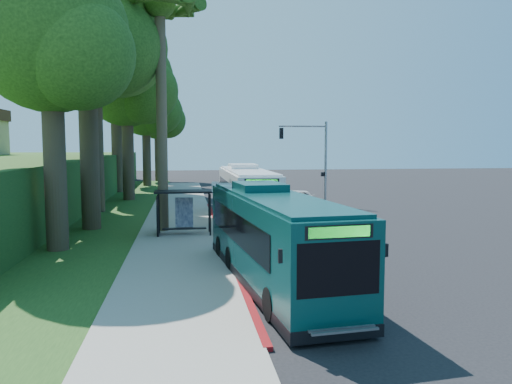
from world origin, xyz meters
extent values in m
plane|color=black|center=(0.00, 0.00, 0.00)|extent=(140.00, 140.00, 0.00)
cube|color=gray|center=(-7.30, 0.00, 0.06)|extent=(4.50, 70.00, 0.12)
cube|color=maroon|center=(-5.00, -4.00, 0.07)|extent=(0.25, 30.00, 0.13)
cube|color=#234719|center=(-13.00, 5.00, 0.03)|extent=(8.00, 70.00, 0.06)
cube|color=black|center=(-7.00, -3.00, 2.50)|extent=(3.20, 1.50, 0.10)
cube|color=black|center=(-8.45, -3.00, 1.20)|extent=(0.06, 1.30, 2.20)
cube|color=navy|center=(-7.00, -2.30, 1.25)|extent=(1.00, 0.12, 1.70)
cube|color=black|center=(-7.00, -3.10, 0.45)|extent=(2.40, 0.40, 0.06)
cube|color=black|center=(-8.40, -2.40, 1.20)|extent=(0.08, 0.08, 2.40)
cube|color=black|center=(-5.60, -2.40, 1.20)|extent=(0.08, 0.08, 2.40)
cube|color=black|center=(-8.40, -3.60, 1.20)|extent=(0.08, 0.08, 2.40)
cube|color=black|center=(-5.60, -3.60, 1.20)|extent=(0.08, 0.08, 2.40)
cylinder|color=gray|center=(-5.40, -5.00, 1.50)|extent=(0.06, 0.06, 3.00)
cube|color=white|center=(-5.40, -5.00, 2.90)|extent=(0.35, 0.04, 0.55)
cylinder|color=gray|center=(4.80, 10.00, 3.50)|extent=(0.20, 0.20, 7.00)
cylinder|color=gray|center=(2.80, 10.00, 6.60)|extent=(4.00, 0.14, 0.14)
cube|color=black|center=(1.00, 10.00, 6.00)|extent=(0.30, 0.30, 0.90)
cube|color=black|center=(4.55, 10.00, 2.60)|extent=(0.25, 0.25, 0.35)
cylinder|color=#4C3F2D|center=(-8.20, -1.50, 6.50)|extent=(0.60, 0.60, 13.00)
sphere|color=#1B3C10|center=(-8.20, -1.50, 13.00)|extent=(1.80, 1.80, 1.80)
cylinder|color=#382B1E|center=(-12.50, 0.00, 5.25)|extent=(1.10, 1.10, 10.50)
sphere|color=#1B3C10|center=(-12.50, 0.00, 11.70)|extent=(8.00, 8.00, 8.00)
sphere|color=#1B3C10|center=(-10.90, -1.20, 10.50)|extent=(5.60, 5.60, 5.60)
sphere|color=#1B3C10|center=(-13.90, 1.40, 10.80)|extent=(5.20, 5.20, 5.20)
cylinder|color=#382B1E|center=(-13.50, 8.00, 5.95)|extent=(1.18, 1.18, 11.90)
sphere|color=#1B3C10|center=(-13.50, 8.00, 13.26)|extent=(10.00, 10.00, 10.00)
sphere|color=#1B3C10|center=(-11.50, 6.50, 11.90)|extent=(7.00, 7.00, 7.00)
sphere|color=#1B3C10|center=(-15.25, 9.75, 12.24)|extent=(6.50, 6.50, 6.50)
cylinder|color=#382B1E|center=(-12.00, 16.00, 4.90)|extent=(1.06, 1.06, 9.80)
sphere|color=#1B3C10|center=(-12.00, 16.00, 10.92)|extent=(8.40, 8.40, 8.40)
sphere|color=#1B3C10|center=(-10.32, 14.74, 9.80)|extent=(5.88, 5.88, 5.88)
sphere|color=#1B3C10|center=(-13.47, 17.47, 10.08)|extent=(5.46, 5.46, 5.46)
cylinder|color=#382B1E|center=(-14.00, 24.00, 5.60)|extent=(1.14, 1.14, 11.20)
sphere|color=#1B3C10|center=(-14.00, 24.00, 12.48)|extent=(9.60, 9.60, 9.60)
sphere|color=#1B3C10|center=(-12.08, 22.56, 11.20)|extent=(6.72, 6.72, 6.72)
sphere|color=#1B3C10|center=(-15.68, 25.68, 11.52)|extent=(6.24, 6.24, 6.24)
cylinder|color=#382B1E|center=(-11.50, 32.00, 4.55)|extent=(1.02, 1.02, 9.10)
sphere|color=#1B3C10|center=(-11.50, 32.00, 10.14)|extent=(8.00, 8.00, 8.00)
sphere|color=#1B3C10|center=(-9.90, 30.80, 9.10)|extent=(5.60, 5.60, 5.60)
sphere|color=#1B3C10|center=(-12.90, 33.40, 9.36)|extent=(5.20, 5.20, 5.20)
cylinder|color=#382B1E|center=(-10.50, 40.00, 4.20)|extent=(0.98, 0.98, 8.40)
sphere|color=#1B3C10|center=(-10.50, 40.00, 9.36)|extent=(7.00, 7.00, 7.00)
sphere|color=#1B3C10|center=(-9.10, 38.95, 8.40)|extent=(4.90, 4.90, 4.90)
sphere|color=#1B3C10|center=(-11.72, 41.23, 8.64)|extent=(4.55, 4.55, 4.55)
cylinder|color=#382B1E|center=(-13.00, -6.00, 4.55)|extent=(1.02, 1.02, 9.10)
sphere|color=#1B3C10|center=(-13.00, -6.00, 10.14)|extent=(7.20, 7.20, 7.20)
sphere|color=#1B3C10|center=(-11.56, -7.08, 9.10)|extent=(5.04, 5.04, 5.04)
sphere|color=#1B3C10|center=(-14.26, -4.74, 9.36)|extent=(4.68, 4.68, 4.68)
cube|color=white|center=(-2.88, 2.09, 1.84)|extent=(2.75, 12.45, 2.95)
cube|color=black|center=(-2.88, 2.09, 0.31)|extent=(2.77, 12.51, 0.36)
cube|color=black|center=(-2.88, 2.61, 2.12)|extent=(2.79, 9.72, 1.14)
cube|color=black|center=(-2.83, -4.07, 2.07)|extent=(2.32, 0.14, 1.45)
cube|color=black|center=(-2.93, 8.25, 2.17)|extent=(2.11, 0.14, 1.04)
cube|color=#19E533|center=(-2.83, -4.08, 3.05)|extent=(1.72, 0.12, 0.29)
cube|color=white|center=(-2.88, 2.09, 3.37)|extent=(2.53, 11.83, 0.12)
cube|color=white|center=(-2.90, 4.16, 3.54)|extent=(1.87, 2.60, 0.36)
cylinder|color=black|center=(-4.04, -1.90, 0.52)|extent=(0.32, 1.04, 1.04)
cylinder|color=black|center=(-1.65, -1.88, 0.52)|extent=(0.32, 1.04, 1.04)
cylinder|color=black|center=(-4.12, 6.80, 0.52)|extent=(0.32, 1.04, 1.04)
cylinder|color=black|center=(-1.72, 6.82, 0.52)|extent=(0.32, 1.04, 1.04)
cube|color=#093635|center=(-3.80, -12.98, 1.75)|extent=(3.71, 12.05, 2.81)
cube|color=black|center=(-3.80, -12.98, 0.30)|extent=(3.74, 12.11, 0.35)
cube|color=black|center=(-3.85, -12.49, 2.02)|extent=(3.51, 9.46, 1.09)
cube|color=black|center=(-3.20, -18.83, 1.98)|extent=(2.22, 0.34, 1.38)
cube|color=black|center=(-4.40, -7.14, 2.07)|extent=(2.02, 0.32, 0.99)
cube|color=#19E533|center=(-3.20, -18.84, 2.91)|extent=(1.64, 0.27, 0.28)
cube|color=#093635|center=(-3.80, -12.98, 3.21)|extent=(3.45, 11.44, 0.12)
cube|color=#093635|center=(-4.00, -11.02, 3.38)|extent=(2.01, 2.64, 0.35)
cylinder|color=black|center=(-4.55, -16.87, 0.49)|extent=(0.40, 1.01, 0.99)
cylinder|color=black|center=(-2.28, -16.64, 0.49)|extent=(0.40, 1.01, 0.99)
cylinder|color=black|center=(-5.39, -8.62, 0.49)|extent=(0.40, 1.01, 0.99)
cylinder|color=black|center=(-3.12, -8.39, 0.49)|extent=(0.40, 1.01, 0.99)
imported|color=silver|center=(1.68, 6.21, 0.79)|extent=(2.82, 5.75, 1.57)
camera|label=1|loc=(-6.98, -30.60, 5.05)|focal=35.00mm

